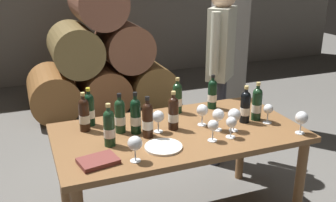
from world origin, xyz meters
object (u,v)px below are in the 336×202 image
at_px(wine_bottle_5, 212,94).
at_px(wine_bottle_10, 148,120).
at_px(dining_table, 178,142).
at_px(wine_bottle_9, 84,114).
at_px(wine_bottle_8, 109,128).
at_px(wine_glass_3, 218,115).
at_px(wine_bottle_2, 173,113).
at_px(tasting_notebook, 98,161).
at_px(wine_glass_8, 302,118).
at_px(wine_glass_6, 231,123).
at_px(wine_bottle_3, 89,109).
at_px(sommelier_presenting, 221,58).
at_px(serving_plate, 163,147).
at_px(wine_bottle_4, 177,97).
at_px(wine_glass_1, 202,111).
at_px(wine_bottle_1, 136,116).
at_px(wine_glass_5, 234,115).
at_px(wine_glass_0, 135,144).
at_px(wine_glass_2, 158,117).
at_px(wine_glass_7, 268,110).
at_px(wine_glass_4, 213,126).
at_px(wine_bottle_0, 257,104).
at_px(wine_bottle_7, 120,116).

distance_m(wine_bottle_5, wine_bottle_10, 0.73).
xyz_separation_m(dining_table, wine_bottle_9, (-0.60, 0.23, 0.21)).
bearing_deg(wine_bottle_8, wine_glass_3, -2.93).
bearing_deg(wine_bottle_2, tasting_notebook, -153.41).
bearing_deg(wine_glass_8, wine_glass_6, 166.37).
bearing_deg(wine_bottle_3, wine_glass_3, -26.93).
height_order(wine_bottle_5, sommelier_presenting, sommelier_presenting).
bearing_deg(serving_plate, wine_bottle_5, 40.53).
relative_size(wine_bottle_10, serving_plate, 1.18).
bearing_deg(dining_table, wine_bottle_2, 124.22).
bearing_deg(wine_bottle_5, wine_bottle_4, 177.90).
relative_size(dining_table, wine_bottle_3, 6.07).
relative_size(wine_bottle_10, wine_glass_1, 1.81).
xyz_separation_m(wine_bottle_9, wine_glass_6, (0.88, -0.47, -0.02)).
distance_m(wine_bottle_4, wine_bottle_8, 0.73).
bearing_deg(wine_bottle_3, wine_bottle_1, -42.97).
relative_size(wine_bottle_4, wine_glass_5, 1.71).
bearing_deg(wine_bottle_2, wine_bottle_10, -164.48).
relative_size(wine_glass_0, wine_glass_2, 1.03).
bearing_deg(wine_bottle_1, wine_bottle_10, -58.25).
bearing_deg(wine_glass_7, dining_table, 170.30).
bearing_deg(wine_glass_3, wine_bottle_9, 159.03).
bearing_deg(wine_glass_0, wine_bottle_5, 37.11).
distance_m(wine_glass_2, wine_glass_3, 0.41).
distance_m(wine_bottle_8, wine_bottle_10, 0.27).
relative_size(wine_glass_1, wine_glass_2, 1.01).
bearing_deg(wine_bottle_3, wine_glass_5, -26.97).
height_order(dining_table, wine_glass_8, wine_glass_8).
bearing_deg(wine_glass_5, wine_glass_4, -156.82).
distance_m(wine_bottle_9, wine_glass_0, 0.59).
bearing_deg(wine_bottle_5, sommelier_presenting, 55.27).
distance_m(wine_glass_1, wine_glass_6, 0.27).
relative_size(wine_bottle_1, wine_bottle_3, 1.05).
bearing_deg(sommelier_presenting, dining_table, -134.05).
relative_size(wine_bottle_0, wine_bottle_7, 1.03).
distance_m(wine_bottle_10, wine_glass_8, 1.04).
xyz_separation_m(wine_bottle_8, wine_glass_8, (1.25, -0.29, -0.01)).
relative_size(wine_bottle_0, wine_glass_5, 1.77).
height_order(wine_bottle_8, wine_glass_2, wine_bottle_8).
bearing_deg(wine_glass_4, wine_glass_6, 1.18).
height_order(wine_bottle_7, wine_glass_1, wine_bottle_7).
xyz_separation_m(wine_bottle_0, wine_bottle_4, (-0.49, 0.35, -0.00)).
relative_size(wine_bottle_2, wine_glass_6, 1.91).
distance_m(wine_bottle_1, wine_bottle_9, 0.36).
relative_size(wine_bottle_10, sommelier_presenting, 0.17).
xyz_separation_m(wine_bottle_1, wine_glass_6, (0.57, -0.30, -0.02)).
height_order(wine_bottle_3, tasting_notebook, wine_bottle_3).
relative_size(wine_glass_7, wine_glass_8, 0.91).
distance_m(wine_bottle_10, wine_glass_3, 0.49).
bearing_deg(wine_bottle_1, tasting_notebook, -135.13).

